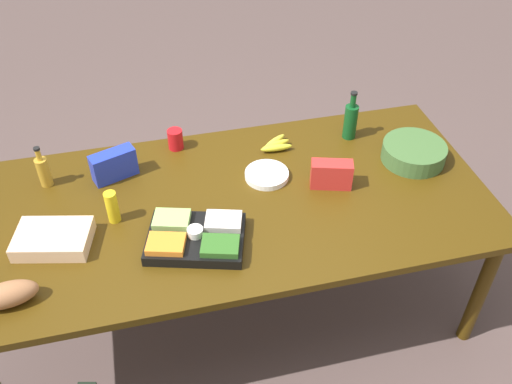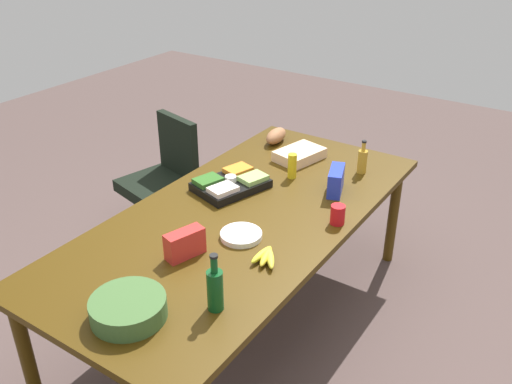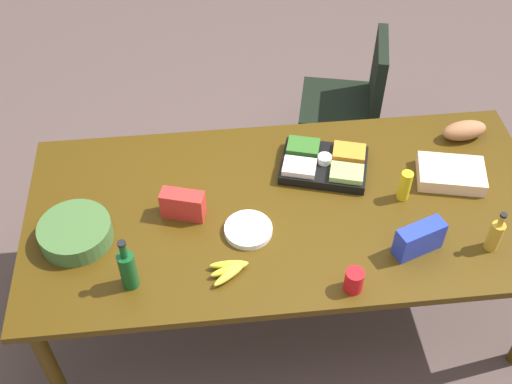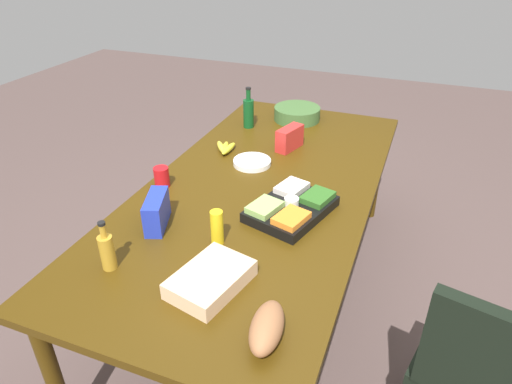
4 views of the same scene
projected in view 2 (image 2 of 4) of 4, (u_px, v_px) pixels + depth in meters
The scene contains 15 objects.
ground_plane at pixel (244, 321), 3.49m from camera, with size 10.00×10.00×0.00m, color brown.
conference_table at pixel (242, 223), 3.15m from camera, with size 2.48×1.17×0.78m.
office_chair at pixel (163, 191), 4.29m from camera, with size 0.58×0.58×0.91m.
veggie_tray at pixel (231, 183), 3.37m from camera, with size 0.49×0.41×0.09m.
banana_bunch at pixel (266, 256), 2.71m from camera, with size 0.17×0.14×0.04m.
sheet_cake at pixel (299, 155), 3.75m from camera, with size 0.32×0.22×0.07m, color beige.
wine_bottle at pixel (215, 288), 2.36m from camera, with size 0.09×0.09×0.28m.
chip_bag_blue at pixel (336, 181), 3.32m from camera, with size 0.22×0.08×0.15m, color #2237C0.
paper_plate_stack at pixel (241, 235), 2.90m from camera, with size 0.22×0.22×0.03m, color white.
red_solo_cup at pixel (338, 215), 3.01m from camera, with size 0.08×0.08×0.11m, color red.
salad_bowl at pixel (128, 308), 2.33m from camera, with size 0.33×0.33×0.09m, color #3F6431.
mustard_bottle at pixel (292, 166), 3.49m from camera, with size 0.06×0.06×0.16m, color yellow.
bread_loaf at pixel (276, 136), 4.00m from camera, with size 0.24×0.11×0.10m, color #A16841.
chip_bag_red at pixel (185, 244), 2.73m from camera, with size 0.20×0.08×0.14m, color red.
dressing_bottle at pixel (362, 160), 3.55m from camera, with size 0.07×0.07×0.22m.
Camera 2 is at (2.20, 1.56, 2.37)m, focal length 38.87 mm.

